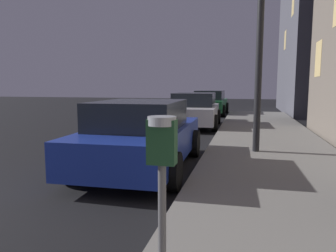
% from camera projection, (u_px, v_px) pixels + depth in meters
% --- Properties ---
extents(parking_meter, '(0.19, 0.19, 1.39)m').
position_uv_depth(parking_meter, '(162.00, 166.00, 2.11)').
color(parking_meter, '#59595B').
rests_on(parking_meter, sidewalk).
extents(car_blue, '(2.14, 4.24, 1.43)m').
position_uv_depth(car_blue, '(142.00, 135.00, 6.54)').
color(car_blue, navy).
rests_on(car_blue, ground).
extents(car_silver, '(2.21, 4.16, 1.43)m').
position_uv_depth(car_silver, '(194.00, 110.00, 13.24)').
color(car_silver, '#B7B7BF').
rests_on(car_silver, ground).
extents(car_green, '(2.08, 4.05, 1.43)m').
position_uv_depth(car_green, '(210.00, 103.00, 18.95)').
color(car_green, '#19592D').
rests_on(car_green, ground).
extents(street_lamp, '(0.44, 0.44, 5.02)m').
position_uv_depth(street_lamp, '(261.00, 8.00, 7.25)').
color(street_lamp, black).
rests_on(street_lamp, sidewalk).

